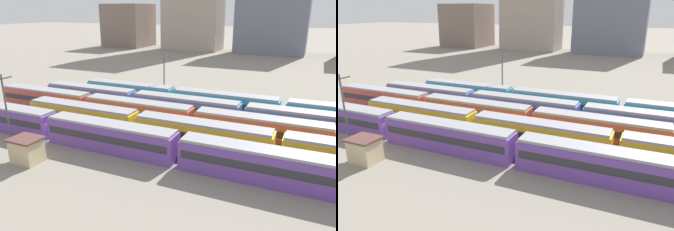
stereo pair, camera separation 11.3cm
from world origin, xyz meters
TOP-DOWN VIEW (x-y plane):
  - ground_plane at (0.00, 10.40)m, footprint 600.00×600.00m
  - train_track_1 at (30.29, 5.20)m, footprint 74.70×3.06m
  - train_track_2 at (17.99, 10.40)m, footprint 74.70×3.06m
  - train_track_3 at (14.49, 15.60)m, footprint 55.80×3.06m
  - train_track_4 at (19.76, 20.80)m, footprint 55.80×3.06m
  - catenary_pole_0 at (-3.74, -3.24)m, footprint 0.24×3.20m
  - catenary_pole_1 at (6.78, 23.90)m, footprint 0.24×3.20m
  - signal_hut at (3.32, -6.89)m, footprint 3.60×3.00m
  - distant_building_0 at (-50.51, 106.35)m, footprint 18.99×19.99m
  - distant_building_2 at (15.16, 106.35)m, footprint 27.01×14.93m

SIDE VIEW (x-z plane):
  - ground_plane at x=0.00m, z-range 0.00..0.00m
  - signal_hut at x=3.32m, z-range 0.03..3.07m
  - train_track_3 at x=14.49m, z-range 0.03..3.78m
  - train_track_4 at x=19.76m, z-range 0.03..3.78m
  - train_track_1 at x=30.29m, z-range 0.03..3.78m
  - train_track_2 at x=17.99m, z-range 0.03..3.78m
  - catenary_pole_0 at x=-3.74m, z-range 0.54..9.89m
  - catenary_pole_1 at x=6.78m, z-range 0.54..9.96m
  - distant_building_0 at x=-50.51m, z-range 0.00..19.41m
  - distant_building_2 at x=15.16m, z-range 0.00..32.04m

